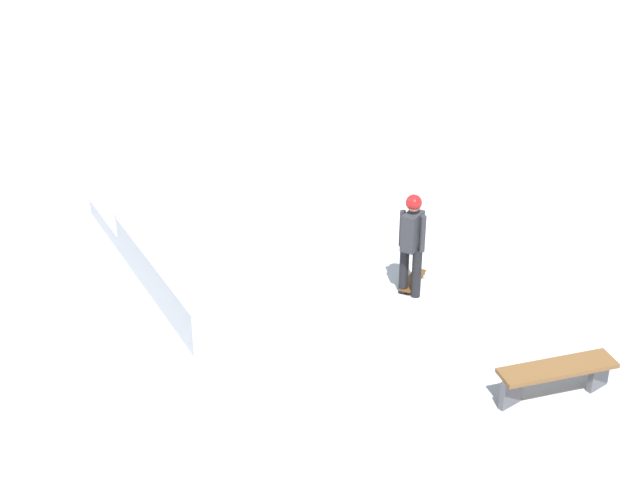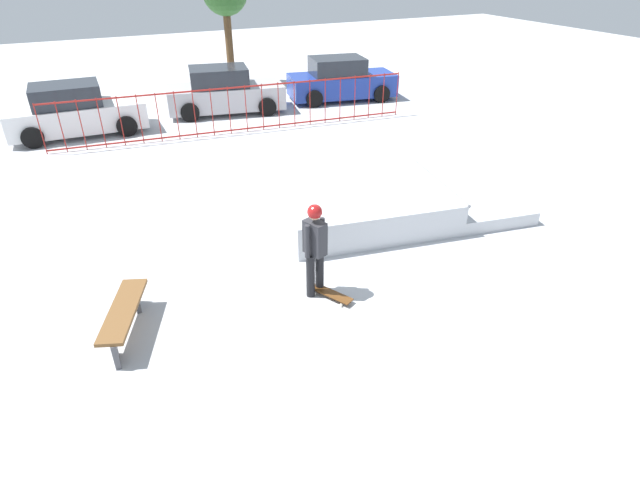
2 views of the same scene
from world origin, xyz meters
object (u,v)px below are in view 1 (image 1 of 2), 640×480
skater (412,238)px  skateboard (413,280)px  skate_ramp (217,251)px  park_bench (557,374)px

skater → skateboard: (0.19, -0.25, -0.93)m
skater → skateboard: size_ratio=2.15×
skate_ramp → skater: 3.32m
skateboard → park_bench: size_ratio=0.49×
skater → park_bench: (-3.13, 0.30, -0.65)m
skate_ramp → skateboard: (-2.40, -2.21, -0.24)m
park_bench → skate_ramp: bearing=16.1°
skater → skateboard: 0.98m
skate_ramp → park_bench: 5.95m
skater → park_bench: 3.21m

